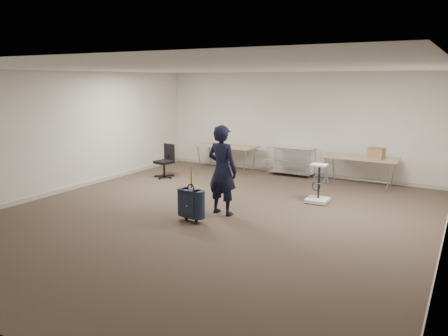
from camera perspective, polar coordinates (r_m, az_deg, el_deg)
The scene contains 10 objects.
ground at distance 8.51m, azimuth -1.63°, elevation -6.33°, with size 9.00×9.00×0.00m, color #46342A.
room_shell at distance 9.65m, azimuth 2.65°, elevation -3.86°, with size 8.00×9.00×9.00m.
folding_table_left at distance 12.61m, azimuth 0.33°, elevation 2.73°, with size 1.80×0.75×0.73m.
folding_table_right at distance 11.27m, azimuth 17.41°, elevation 1.14°, with size 1.80×0.75×0.73m.
wire_shelf at distance 12.08m, azimuth 8.79°, elevation 1.06°, with size 1.22×0.47×0.80m.
person at distance 8.44m, azimuth -0.24°, elevation -0.28°, with size 0.64×0.42×1.76m, color black.
suitcase at distance 8.12m, azimuth -4.32°, elevation -4.63°, with size 0.39×0.25×1.04m.
office_chair at distance 11.86m, azimuth -7.69°, elevation 0.07°, with size 0.54×0.54×0.90m.
equipment_cart at distance 9.59m, azimuth 12.15°, elevation -3.15°, with size 0.47×0.47×0.84m.
cardboard_box at distance 11.10m, azimuth 19.28°, elevation 1.83°, with size 0.35×0.27×0.27m, color olive.
Camera 1 is at (4.23, -6.90, 2.61)m, focal length 35.00 mm.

